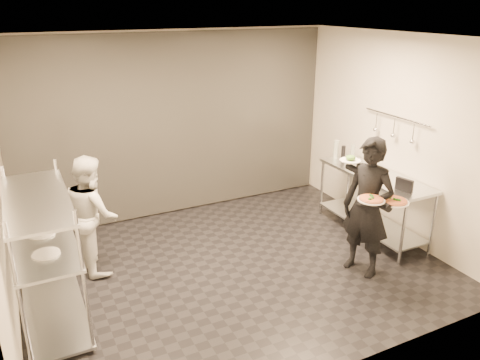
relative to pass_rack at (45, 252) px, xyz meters
name	(u,v)px	position (x,y,z in m)	size (l,w,h in m)	color
room_shell	(197,138)	(2.15, 1.18, 0.63)	(5.00, 4.00, 2.80)	black
pass_rack	(45,252)	(0.00, 0.00, 0.00)	(0.60, 1.60, 1.50)	silver
prep_counter	(373,193)	(4.33, 0.00, -0.14)	(0.60, 1.80, 0.92)	silver
utensil_rail	(394,128)	(4.58, 0.00, 0.78)	(0.07, 1.20, 0.31)	silver
waiter	(367,208)	(3.55, -0.75, 0.09)	(0.63, 0.41, 1.72)	black
chef	(92,214)	(0.60, 0.79, -0.03)	(0.72, 0.56, 1.48)	silver
pizza_plate_near	(371,199)	(3.42, -0.94, 0.30)	(0.31, 0.31, 0.05)	white
pizza_plate_far	(394,201)	(3.69, -1.01, 0.26)	(0.35, 0.35, 0.05)	white
salad_plate	(350,159)	(3.46, -0.47, 0.64)	(0.25, 0.25, 0.07)	white
pos_monitor	(404,185)	(4.21, -0.65, 0.23)	(0.05, 0.23, 0.16)	black
bottle_green	(336,149)	(4.24, 0.80, 0.29)	(0.08, 0.08, 0.29)	gray
bottle_clear	(353,152)	(4.44, 0.65, 0.27)	(0.07, 0.07, 0.23)	gray
bottle_dark	(343,153)	(4.31, 0.71, 0.26)	(0.06, 0.06, 0.21)	black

